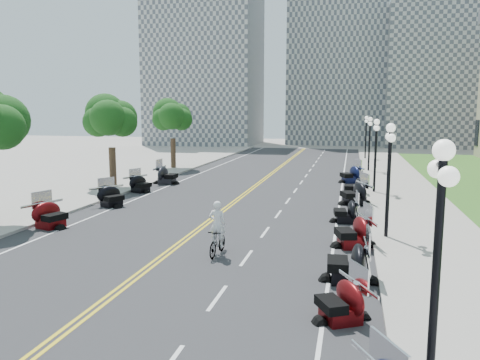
# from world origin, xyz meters

# --- Properties ---
(ground) EXTENTS (160.00, 160.00, 0.00)m
(ground) POSITION_xyz_m (0.00, 0.00, 0.00)
(ground) COLOR gray
(road) EXTENTS (16.00, 90.00, 0.01)m
(road) POSITION_xyz_m (0.00, 10.00, 0.00)
(road) COLOR #333335
(road) RESTS_ON ground
(centerline_yellow_a) EXTENTS (0.12, 90.00, 0.00)m
(centerline_yellow_a) POSITION_xyz_m (-0.12, 10.00, 0.01)
(centerline_yellow_a) COLOR yellow
(centerline_yellow_a) RESTS_ON road
(centerline_yellow_b) EXTENTS (0.12, 90.00, 0.00)m
(centerline_yellow_b) POSITION_xyz_m (0.12, 10.00, 0.01)
(centerline_yellow_b) COLOR yellow
(centerline_yellow_b) RESTS_ON road
(edge_line_north) EXTENTS (0.12, 90.00, 0.00)m
(edge_line_north) POSITION_xyz_m (6.40, 10.00, 0.01)
(edge_line_north) COLOR white
(edge_line_north) RESTS_ON road
(edge_line_south) EXTENTS (0.12, 90.00, 0.00)m
(edge_line_south) POSITION_xyz_m (-6.40, 10.00, 0.01)
(edge_line_south) COLOR white
(edge_line_south) RESTS_ON road
(lane_dash_5) EXTENTS (0.12, 2.00, 0.00)m
(lane_dash_5) POSITION_xyz_m (3.20, -4.00, 0.01)
(lane_dash_5) COLOR white
(lane_dash_5) RESTS_ON road
(lane_dash_6) EXTENTS (0.12, 2.00, 0.00)m
(lane_dash_6) POSITION_xyz_m (3.20, 0.00, 0.01)
(lane_dash_6) COLOR white
(lane_dash_6) RESTS_ON road
(lane_dash_7) EXTENTS (0.12, 2.00, 0.00)m
(lane_dash_7) POSITION_xyz_m (3.20, 4.00, 0.01)
(lane_dash_7) COLOR white
(lane_dash_7) RESTS_ON road
(lane_dash_8) EXTENTS (0.12, 2.00, 0.00)m
(lane_dash_8) POSITION_xyz_m (3.20, 8.00, 0.01)
(lane_dash_8) COLOR white
(lane_dash_8) RESTS_ON road
(lane_dash_9) EXTENTS (0.12, 2.00, 0.00)m
(lane_dash_9) POSITION_xyz_m (3.20, 12.00, 0.01)
(lane_dash_9) COLOR white
(lane_dash_9) RESTS_ON road
(lane_dash_10) EXTENTS (0.12, 2.00, 0.00)m
(lane_dash_10) POSITION_xyz_m (3.20, 16.00, 0.01)
(lane_dash_10) COLOR white
(lane_dash_10) RESTS_ON road
(lane_dash_11) EXTENTS (0.12, 2.00, 0.00)m
(lane_dash_11) POSITION_xyz_m (3.20, 20.00, 0.01)
(lane_dash_11) COLOR white
(lane_dash_11) RESTS_ON road
(lane_dash_12) EXTENTS (0.12, 2.00, 0.00)m
(lane_dash_12) POSITION_xyz_m (3.20, 24.00, 0.01)
(lane_dash_12) COLOR white
(lane_dash_12) RESTS_ON road
(lane_dash_13) EXTENTS (0.12, 2.00, 0.00)m
(lane_dash_13) POSITION_xyz_m (3.20, 28.00, 0.01)
(lane_dash_13) COLOR white
(lane_dash_13) RESTS_ON road
(lane_dash_14) EXTENTS (0.12, 2.00, 0.00)m
(lane_dash_14) POSITION_xyz_m (3.20, 32.00, 0.01)
(lane_dash_14) COLOR white
(lane_dash_14) RESTS_ON road
(lane_dash_15) EXTENTS (0.12, 2.00, 0.00)m
(lane_dash_15) POSITION_xyz_m (3.20, 36.00, 0.01)
(lane_dash_15) COLOR white
(lane_dash_15) RESTS_ON road
(lane_dash_16) EXTENTS (0.12, 2.00, 0.00)m
(lane_dash_16) POSITION_xyz_m (3.20, 40.00, 0.01)
(lane_dash_16) COLOR white
(lane_dash_16) RESTS_ON road
(lane_dash_17) EXTENTS (0.12, 2.00, 0.00)m
(lane_dash_17) POSITION_xyz_m (3.20, 44.00, 0.01)
(lane_dash_17) COLOR white
(lane_dash_17) RESTS_ON road
(lane_dash_18) EXTENTS (0.12, 2.00, 0.00)m
(lane_dash_18) POSITION_xyz_m (3.20, 48.00, 0.01)
(lane_dash_18) COLOR white
(lane_dash_18) RESTS_ON road
(lane_dash_19) EXTENTS (0.12, 2.00, 0.00)m
(lane_dash_19) POSITION_xyz_m (3.20, 52.00, 0.01)
(lane_dash_19) COLOR white
(lane_dash_19) RESTS_ON road
(sidewalk_north) EXTENTS (5.00, 90.00, 0.15)m
(sidewalk_north) POSITION_xyz_m (10.50, 10.00, 0.07)
(sidewalk_north) COLOR #9E9991
(sidewalk_north) RESTS_ON ground
(sidewalk_south) EXTENTS (5.00, 90.00, 0.15)m
(sidewalk_south) POSITION_xyz_m (-10.50, 10.00, 0.07)
(sidewalk_south) COLOR #9E9991
(sidewalk_south) RESTS_ON ground
(distant_block_a) EXTENTS (18.00, 14.00, 26.00)m
(distant_block_a) POSITION_xyz_m (-18.00, 62.00, 13.00)
(distant_block_a) COLOR gray
(distant_block_a) RESTS_ON ground
(distant_block_b) EXTENTS (16.00, 12.00, 30.00)m
(distant_block_b) POSITION_xyz_m (4.00, 68.00, 15.00)
(distant_block_b) COLOR gray
(distant_block_b) RESTS_ON ground
(distant_block_c) EXTENTS (20.00, 14.00, 22.00)m
(distant_block_c) POSITION_xyz_m (22.00, 65.00, 11.00)
(distant_block_c) COLOR gray
(distant_block_c) RESTS_ON ground
(street_lamp_1) EXTENTS (0.50, 1.20, 4.90)m
(street_lamp_1) POSITION_xyz_m (8.60, -8.00, 2.60)
(street_lamp_1) COLOR black
(street_lamp_1) RESTS_ON sidewalk_north
(street_lamp_2) EXTENTS (0.50, 1.20, 4.90)m
(street_lamp_2) POSITION_xyz_m (8.60, 4.00, 2.60)
(street_lamp_2) COLOR black
(street_lamp_2) RESTS_ON sidewalk_north
(street_lamp_3) EXTENTS (0.50, 1.20, 4.90)m
(street_lamp_3) POSITION_xyz_m (8.60, 16.00, 2.60)
(street_lamp_3) COLOR black
(street_lamp_3) RESTS_ON sidewalk_north
(street_lamp_4) EXTENTS (0.50, 1.20, 4.90)m
(street_lamp_4) POSITION_xyz_m (8.60, 28.00, 2.60)
(street_lamp_4) COLOR black
(street_lamp_4) RESTS_ON sidewalk_north
(street_lamp_5) EXTENTS (0.50, 1.20, 4.90)m
(street_lamp_5) POSITION_xyz_m (8.60, 40.00, 2.60)
(street_lamp_5) COLOR black
(street_lamp_5) RESTS_ON sidewalk_north
(tree_3) EXTENTS (4.80, 4.80, 9.20)m
(tree_3) POSITION_xyz_m (-10.00, 14.00, 4.75)
(tree_3) COLOR #235619
(tree_3) RESTS_ON sidewalk_south
(tree_4) EXTENTS (4.80, 4.80, 9.20)m
(tree_4) POSITION_xyz_m (-10.00, 26.00, 4.75)
(tree_4) COLOR #235619
(tree_4) RESTS_ON sidewalk_south
(motorcycle_n_4) EXTENTS (2.42, 2.42, 1.25)m
(motorcycle_n_4) POSITION_xyz_m (6.85, -4.74, 0.62)
(motorcycle_n_4) COLOR #590A0C
(motorcycle_n_4) RESTS_ON road
(motorcycle_n_5) EXTENTS (2.23, 2.23, 1.49)m
(motorcycle_n_5) POSITION_xyz_m (7.02, -1.69, 0.74)
(motorcycle_n_5) COLOR black
(motorcycle_n_5) RESTS_ON road
(motorcycle_n_6) EXTENTS (2.62, 2.62, 1.47)m
(motorcycle_n_6) POSITION_xyz_m (7.18, 2.48, 0.74)
(motorcycle_n_6) COLOR #590A0C
(motorcycle_n_6) RESTS_ON road
(motorcycle_n_7) EXTENTS (2.06, 2.06, 1.31)m
(motorcycle_n_7) POSITION_xyz_m (6.84, 6.89, 0.65)
(motorcycle_n_7) COLOR black
(motorcycle_n_7) RESTS_ON road
(motorcycle_n_8) EXTENTS (2.86, 2.86, 1.55)m
(motorcycle_n_8) POSITION_xyz_m (7.26, 11.72, 0.78)
(motorcycle_n_8) COLOR black
(motorcycle_n_8) RESTS_ON road
(motorcycle_n_9) EXTENTS (1.94, 1.94, 1.35)m
(motorcycle_n_9) POSITION_xyz_m (7.22, 15.01, 0.68)
(motorcycle_n_9) COLOR black
(motorcycle_n_9) RESTS_ON road
(motorcycle_n_10) EXTENTS (2.83, 2.83, 1.52)m
(motorcycle_n_10) POSITION_xyz_m (7.00, 20.77, 0.76)
(motorcycle_n_10) COLOR black
(motorcycle_n_10) RESTS_ON road
(motorcycle_s_6) EXTENTS (2.54, 2.54, 1.42)m
(motorcycle_s_6) POSITION_xyz_m (-7.09, 2.46, 0.71)
(motorcycle_s_6) COLOR #590A0C
(motorcycle_s_6) RESTS_ON road
(motorcycle_s_7) EXTENTS (2.68, 2.68, 1.37)m
(motorcycle_s_7) POSITION_xyz_m (-6.77, 7.81, 0.68)
(motorcycle_s_7) COLOR black
(motorcycle_s_7) RESTS_ON road
(motorcycle_s_8) EXTENTS (2.48, 2.48, 1.33)m
(motorcycle_s_8) POSITION_xyz_m (-7.25, 12.79, 0.66)
(motorcycle_s_8) COLOR black
(motorcycle_s_8) RESTS_ON road
(motorcycle_s_9) EXTENTS (2.24, 2.24, 1.56)m
(motorcycle_s_9) POSITION_xyz_m (-6.90, 16.77, 0.78)
(motorcycle_s_9) COLOR black
(motorcycle_s_9) RESTS_ON road
(bicycle) EXTENTS (0.60, 1.82, 1.08)m
(bicycle) POSITION_xyz_m (2.02, 0.09, 0.54)
(bicycle) COLOR #A51414
(bicycle) RESTS_ON road
(cyclist_rider) EXTENTS (0.67, 0.44, 1.83)m
(cyclist_rider) POSITION_xyz_m (2.02, 0.09, 1.99)
(cyclist_rider) COLOR white
(cyclist_rider) RESTS_ON bicycle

